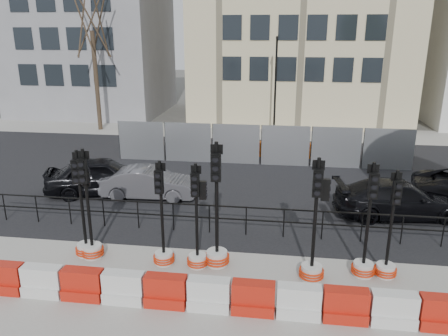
# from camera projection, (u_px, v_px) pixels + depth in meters

# --- Properties ---
(ground) EXTENTS (120.00, 120.00, 0.00)m
(ground) POSITION_uv_depth(u_px,v_px,m) (242.00, 253.00, 13.03)
(ground) COLOR #51514C
(ground) RESTS_ON ground
(sidewalk_near) EXTENTS (40.00, 6.00, 0.02)m
(sidewalk_near) POSITION_uv_depth(u_px,v_px,m) (230.00, 315.00, 10.19)
(sidewalk_near) COLOR gray
(sidewalk_near) RESTS_ON ground
(road) EXTENTS (40.00, 14.00, 0.03)m
(road) POSITION_uv_depth(u_px,v_px,m) (257.00, 177.00, 19.63)
(road) COLOR black
(road) RESTS_ON ground
(sidewalk_far) EXTENTS (40.00, 4.00, 0.02)m
(sidewalk_far) POSITION_uv_depth(u_px,v_px,m) (266.00, 133.00, 28.13)
(sidewalk_far) COLOR gray
(sidewalk_far) RESTS_ON ground
(building_grey) EXTENTS (11.00, 9.06, 14.00)m
(building_grey) POSITION_uv_depth(u_px,v_px,m) (90.00, 21.00, 33.47)
(building_grey) COLOR gray
(building_grey) RESTS_ON ground
(kerb_railing) EXTENTS (18.00, 0.04, 1.00)m
(kerb_railing) POSITION_uv_depth(u_px,v_px,m) (246.00, 216.00, 13.95)
(kerb_railing) COLOR black
(kerb_railing) RESTS_ON ground
(heras_fencing) EXTENTS (14.33, 1.72, 2.00)m
(heras_fencing) POSITION_uv_depth(u_px,v_px,m) (261.00, 147.00, 22.07)
(heras_fencing) COLOR #92959A
(heras_fencing) RESTS_ON ground
(lamp_post_far) EXTENTS (0.12, 0.56, 6.00)m
(lamp_post_far) POSITION_uv_depth(u_px,v_px,m) (275.00, 84.00, 26.12)
(lamp_post_far) COLOR black
(lamp_post_far) RESTS_ON ground
(tree_bare_far) EXTENTS (2.00, 2.00, 9.00)m
(tree_bare_far) POSITION_uv_depth(u_px,v_px,m) (91.00, 25.00, 27.06)
(tree_bare_far) COLOR #473828
(tree_bare_far) RESTS_ON ground
(barrier_row) EXTENTS (12.55, 0.50, 0.80)m
(barrier_row) POSITION_uv_depth(u_px,v_px,m) (231.00, 297.00, 10.27)
(barrier_row) COLOR red
(barrier_row) RESTS_ON ground
(traffic_signal_a) EXTENTS (0.65, 0.65, 3.30)m
(traffic_signal_a) POSITION_uv_depth(u_px,v_px,m) (91.00, 236.00, 12.58)
(traffic_signal_a) COLOR silver
(traffic_signal_a) RESTS_ON ground
(traffic_signal_b) EXTENTS (0.64, 0.64, 3.23)m
(traffic_signal_b) POSITION_uv_depth(u_px,v_px,m) (85.00, 232.00, 12.66)
(traffic_signal_b) COLOR silver
(traffic_signal_b) RESTS_ON ground
(traffic_signal_c) EXTENTS (0.61, 0.61, 3.08)m
(traffic_signal_c) POSITION_uv_depth(u_px,v_px,m) (163.00, 244.00, 12.23)
(traffic_signal_c) COLOR silver
(traffic_signal_c) RESTS_ON ground
(traffic_signal_d) EXTENTS (0.60, 0.60, 3.05)m
(traffic_signal_d) POSITION_uv_depth(u_px,v_px,m) (197.00, 244.00, 12.06)
(traffic_signal_d) COLOR silver
(traffic_signal_d) RESTS_ON ground
(traffic_signal_e) EXTENTS (0.71, 0.71, 3.61)m
(traffic_signal_e) POSITION_uv_depth(u_px,v_px,m) (217.00, 242.00, 12.14)
(traffic_signal_e) COLOR silver
(traffic_signal_e) RESTS_ON ground
(traffic_signal_f) EXTENTS (0.67, 0.67, 3.39)m
(traffic_signal_f) POSITION_uv_depth(u_px,v_px,m) (313.00, 252.00, 11.42)
(traffic_signal_f) COLOR silver
(traffic_signal_f) RESTS_ON ground
(traffic_signal_g) EXTENTS (0.63, 0.63, 3.22)m
(traffic_signal_g) POSITION_uv_depth(u_px,v_px,m) (365.00, 254.00, 11.64)
(traffic_signal_g) COLOR silver
(traffic_signal_g) RESTS_ON ground
(traffic_signal_h) EXTENTS (0.60, 0.60, 3.02)m
(traffic_signal_h) POSITION_uv_depth(u_px,v_px,m) (387.00, 256.00, 11.60)
(traffic_signal_h) COLOR silver
(traffic_signal_h) RESTS_ON ground
(car_a) EXTENTS (4.34, 5.43, 1.50)m
(car_a) POSITION_uv_depth(u_px,v_px,m) (102.00, 175.00, 17.61)
(car_a) COLOR black
(car_a) RESTS_ON ground
(car_b) EXTENTS (1.74, 3.87, 1.22)m
(car_b) POSITION_uv_depth(u_px,v_px,m) (149.00, 183.00, 17.16)
(car_b) COLOR #4C4C51
(car_b) RESTS_ON ground
(car_c) EXTENTS (2.94, 4.98, 1.32)m
(car_c) POSITION_uv_depth(u_px,v_px,m) (399.00, 199.00, 15.43)
(car_c) COLOR black
(car_c) RESTS_ON ground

